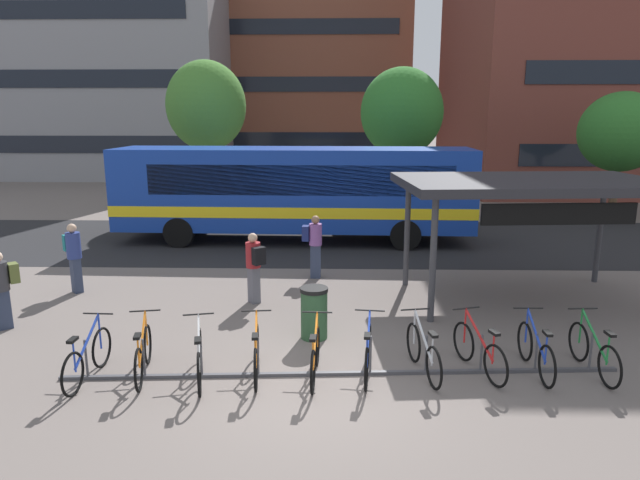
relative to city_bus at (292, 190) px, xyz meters
name	(u,v)px	position (x,y,z in m)	size (l,w,h in m)	color
ground	(313,390)	(1.11, -10.75, -1.78)	(200.00, 200.00, 0.00)	#6B605B
bus_lane_asphalt	(324,241)	(1.11, 0.00, -1.77)	(80.00, 7.20, 0.01)	#232326
city_bus	(292,190)	(0.00, 0.00, 0.00)	(12.09, 2.92, 3.20)	#14389E
bike_rack	(342,370)	(1.58, -10.21, -1.68)	(9.40, 0.64, 0.70)	#47474C
parked_bicycle_blue_0	(88,358)	(-2.61, -10.48, -1.39)	(0.52, 1.72, 0.99)	black
parked_bicycle_orange_1	(143,355)	(-1.75, -10.32, -1.39)	(0.53, 1.70, 0.99)	black
parked_bicycle_white_2	(200,359)	(-0.77, -10.46, -1.39)	(0.57, 1.69, 0.99)	black
parked_bicycle_orange_3	(256,355)	(0.15, -10.27, -1.39)	(0.52, 1.72, 0.99)	black
parked_bicycle_orange_4	(315,356)	(1.13, -10.32, -1.39)	(0.52, 1.72, 0.99)	black
parked_bicycle_blue_5	(368,354)	(2.01, -10.21, -1.39)	(0.52, 1.72, 0.99)	black
parked_bicycle_silver_6	(423,353)	(2.94, -10.13, -1.39)	(0.53, 1.70, 0.99)	black
parked_bicycle_red_7	(479,351)	(3.90, -10.04, -1.39)	(0.66, 1.66, 0.99)	black
parked_bicycle_blue_8	(536,351)	(4.85, -10.03, -1.39)	(0.52, 1.72, 0.99)	black
parked_bicycle_green_9	(594,352)	(5.83, -10.02, -1.39)	(0.52, 1.72, 0.99)	black
transit_shelter	(531,187)	(5.90, -6.20, 0.92)	(6.08, 3.86, 2.87)	#38383D
commuter_olive_pack_0	(2,284)	(-5.29, -8.25, -0.84)	(0.60, 0.58, 1.63)	#2D3851
commuter_teal_pack_1	(74,253)	(-4.94, -5.85, -0.78)	(0.58, 0.59, 1.73)	#2D3851
commuter_navy_pack_2	(314,242)	(0.91, -4.48, -0.79)	(0.54, 0.37, 1.70)	#2D3851
commuter_black_pack_3	(254,263)	(-0.40, -6.57, -0.82)	(0.56, 0.60, 1.66)	#565660
trash_bin	(314,313)	(1.05, -8.60, -1.26)	(0.55, 0.55, 1.03)	#284C2D
street_tree_0	(206,106)	(-4.13, 5.72, 2.88)	(3.43, 3.43, 6.60)	brown
street_tree_1	(621,132)	(13.16, 4.51, 1.82)	(3.33, 3.33, 5.23)	brown
street_tree_2	(402,112)	(4.38, 6.09, 2.62)	(3.60, 3.60, 6.33)	brown
building_left_wing	(73,60)	(-17.36, 22.38, 6.35)	(22.12, 11.14, 16.25)	gray
building_centre_block	(298,69)	(-1.67, 30.71, 6.38)	(17.79, 13.25, 16.32)	brown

